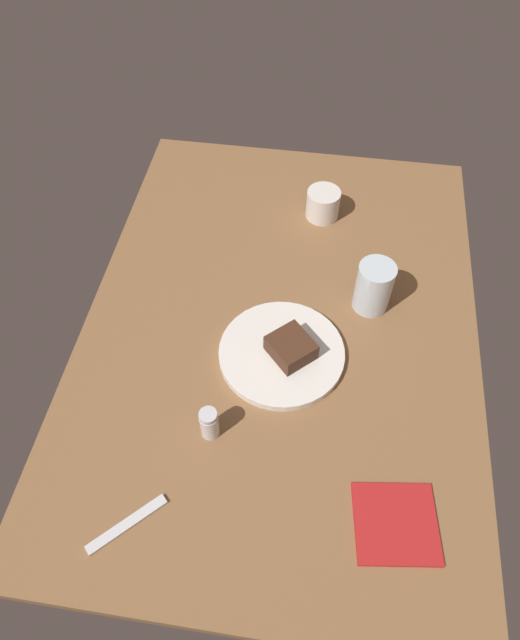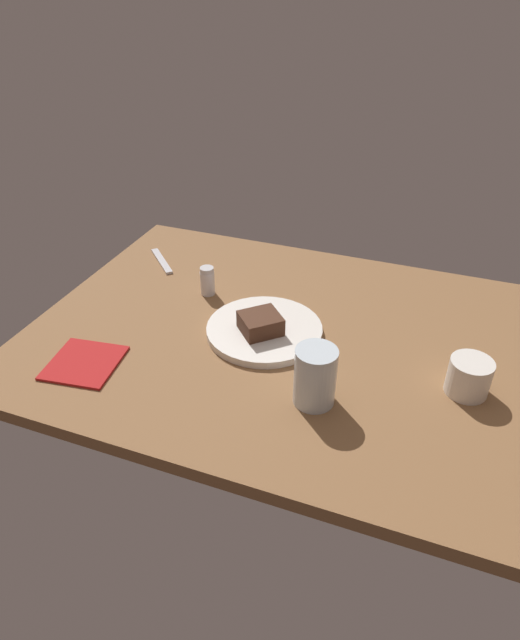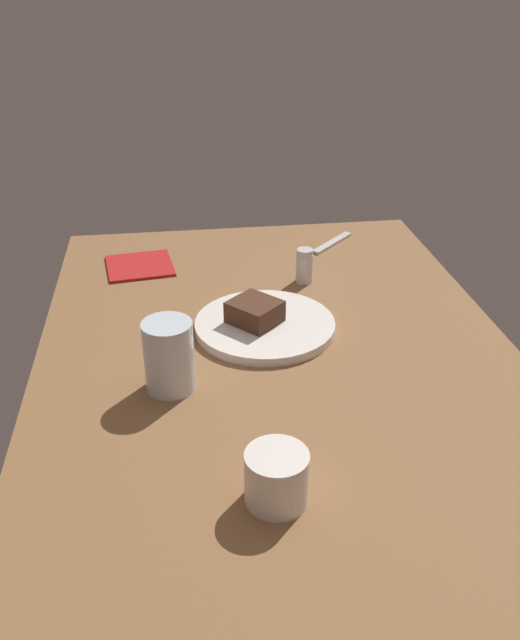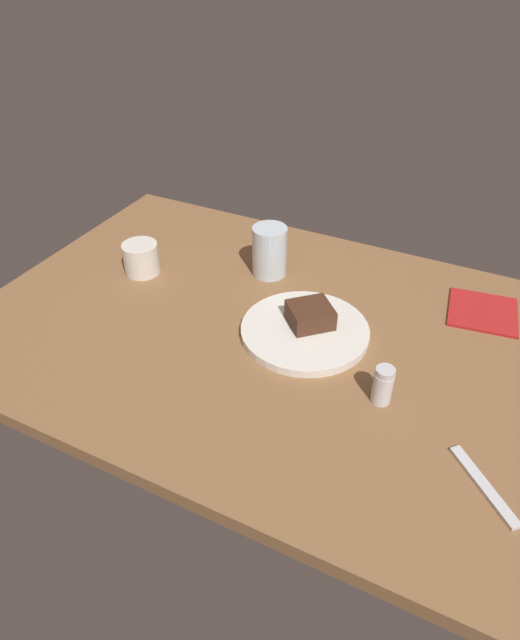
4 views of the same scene
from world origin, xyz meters
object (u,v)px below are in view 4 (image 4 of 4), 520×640
(chocolate_cake_slice, at_px, (310,315))
(coffee_cup, at_px, (141,258))
(dessert_plate, at_px, (305,331))
(salt_shaker, at_px, (383,385))
(dessert_spoon, at_px, (484,485))
(water_glass, at_px, (270,251))
(folded_napkin, at_px, (483,312))

(chocolate_cake_slice, distance_m, coffee_cup, 0.44)
(dessert_plate, bearing_deg, coffee_cup, -6.24)
(salt_shaker, bearing_deg, coffee_cup, -14.24)
(chocolate_cake_slice, xyz_separation_m, dessert_spoon, (-0.38, 0.24, -0.03))
(dessert_plate, height_order, chocolate_cake_slice, chocolate_cake_slice)
(water_glass, bearing_deg, chocolate_cake_slice, 136.62)
(folded_napkin, bearing_deg, coffee_cup, 14.14)
(dessert_spoon, bearing_deg, dessert_plate, -164.72)
(water_glass, xyz_separation_m, dessert_spoon, (-0.55, 0.39, -0.06))
(salt_shaker, bearing_deg, folded_napkin, -109.29)
(dessert_plate, relative_size, salt_shaker, 3.54)
(chocolate_cake_slice, bearing_deg, salt_shaker, 145.46)
(water_glass, bearing_deg, folded_napkin, -172.87)
(water_glass, bearing_deg, dessert_spoon, 144.20)
(dessert_spoon, bearing_deg, chocolate_cake_slice, -166.94)
(folded_napkin, bearing_deg, water_glass, 7.13)
(chocolate_cake_slice, relative_size, water_glass, 0.71)
(coffee_cup, xyz_separation_m, dessert_spoon, (-0.82, 0.27, -0.03))
(salt_shaker, xyz_separation_m, coffee_cup, (0.62, -0.16, 0.00))
(dessert_plate, distance_m, coffee_cup, 0.44)
(chocolate_cake_slice, bearing_deg, folded_napkin, -144.96)
(water_glass, height_order, folded_napkin, water_glass)
(water_glass, xyz_separation_m, coffee_cup, (0.27, 0.13, -0.02))
(dessert_spoon, distance_m, folded_napkin, 0.46)
(dessert_plate, height_order, dessert_spoon, dessert_plate)
(dessert_plate, bearing_deg, water_glass, -46.98)
(water_glass, bearing_deg, coffee_cup, 25.44)
(chocolate_cake_slice, xyz_separation_m, salt_shaker, (-0.19, 0.13, -0.00))
(chocolate_cake_slice, relative_size, salt_shaker, 1.15)
(folded_napkin, bearing_deg, dessert_spoon, 98.70)
(dessert_plate, xyz_separation_m, chocolate_cake_slice, (-0.00, -0.02, 0.03))
(salt_shaker, height_order, water_glass, water_glass)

